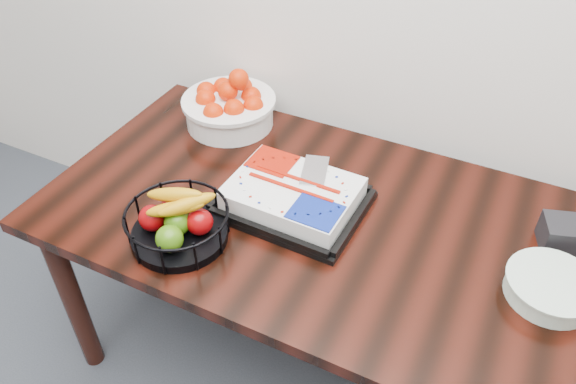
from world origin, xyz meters
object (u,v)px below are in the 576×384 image
at_px(table, 341,242).
at_px(tangerine_bowl, 229,102).
at_px(napkin_box, 564,235).
at_px(plate_stack, 551,288).
at_px(fruit_basket, 178,222).
at_px(cake_tray, 293,196).

height_order(table, tangerine_bowl, tangerine_bowl).
xyz_separation_m(table, tangerine_bowl, (-0.56, 0.30, 0.18)).
xyz_separation_m(table, napkin_box, (0.58, 0.18, 0.13)).
distance_m(tangerine_bowl, plate_stack, 1.18).
xyz_separation_m(tangerine_bowl, plate_stack, (1.13, -0.32, -0.06)).
distance_m(tangerine_bowl, fruit_basket, 0.60).
bearing_deg(plate_stack, table, 177.72).
height_order(fruit_basket, plate_stack, fruit_basket).
height_order(tangerine_bowl, fruit_basket, tangerine_bowl).
bearing_deg(cake_tray, tangerine_bowl, 142.55).
distance_m(fruit_basket, napkin_box, 1.06).
bearing_deg(fruit_basket, tangerine_bowl, 107.20).
relative_size(tangerine_bowl, napkin_box, 2.79).
height_order(tangerine_bowl, plate_stack, tangerine_bowl).
xyz_separation_m(fruit_basket, plate_stack, (0.96, 0.25, -0.04)).
xyz_separation_m(table, cake_tray, (-0.16, -0.01, 0.13)).
bearing_deg(table, tangerine_bowl, 151.83).
bearing_deg(napkin_box, table, -163.16).
relative_size(table, tangerine_bowl, 5.41).
bearing_deg(cake_tray, fruit_basket, -130.57).
bearing_deg(napkin_box, cake_tray, -166.12).
relative_size(fruit_basket, plate_stack, 1.26).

